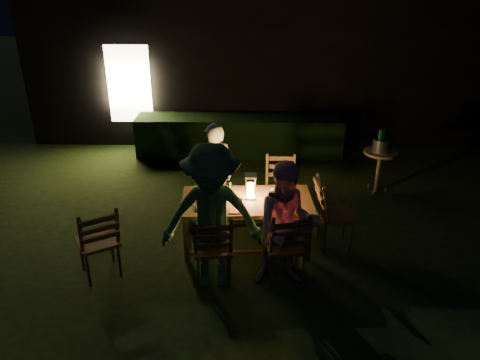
{
  "coord_description": "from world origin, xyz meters",
  "views": [
    {
      "loc": [
        -0.27,
        -5.37,
        3.71
      ],
      "look_at": [
        -0.41,
        0.52,
        0.92
      ],
      "focal_mm": 35.0,
      "sensor_mm": 36.0,
      "label": 1
    }
  ],
  "objects_px": {
    "chair_end": "(334,225)",
    "side_table": "(380,156)",
    "person_opp_right": "(287,226)",
    "bottle_table": "(228,191)",
    "chair_far_right": "(280,201)",
    "lantern": "(250,188)",
    "chair_spare": "(100,253)",
    "bottle_bucket_a": "(380,143)",
    "ice_bucket": "(382,145)",
    "chair_far_left": "(216,202)",
    "dining_table": "(247,204)",
    "chair_near_right": "(285,257)",
    "person_house_side": "(215,172)",
    "chair_near_left": "(213,259)",
    "person_opp_left": "(212,218)",
    "bottle_bucket_b": "(384,142)"
  },
  "relations": [
    {
      "from": "chair_far_right",
      "to": "person_house_side",
      "type": "height_order",
      "value": "person_house_side"
    },
    {
      "from": "side_table",
      "to": "lantern",
      "type": "bearing_deg",
      "value": -141.82
    },
    {
      "from": "chair_near_left",
      "to": "chair_end",
      "type": "bearing_deg",
      "value": 21.03
    },
    {
      "from": "chair_far_right",
      "to": "lantern",
      "type": "height_order",
      "value": "lantern"
    },
    {
      "from": "dining_table",
      "to": "chair_near_left",
      "type": "height_order",
      "value": "chair_near_left"
    },
    {
      "from": "chair_far_left",
      "to": "bottle_table",
      "type": "bearing_deg",
      "value": 101.16
    },
    {
      "from": "chair_spare",
      "to": "bottle_table",
      "type": "distance_m",
      "value": 1.84
    },
    {
      "from": "chair_near_right",
      "to": "lantern",
      "type": "relative_size",
      "value": 3.08
    },
    {
      "from": "chair_near_right",
      "to": "person_opp_left",
      "type": "height_order",
      "value": "person_opp_left"
    },
    {
      "from": "chair_end",
      "to": "lantern",
      "type": "xyz_separation_m",
      "value": [
        -1.18,
        -0.01,
        0.57
      ]
    },
    {
      "from": "chair_far_left",
      "to": "ice_bucket",
      "type": "relative_size",
      "value": 3.4
    },
    {
      "from": "person_opp_right",
      "to": "side_table",
      "type": "xyz_separation_m",
      "value": [
        1.76,
        2.58,
        -0.15
      ]
    },
    {
      "from": "chair_far_left",
      "to": "dining_table",
      "type": "bearing_deg",
      "value": 116.87
    },
    {
      "from": "person_house_side",
      "to": "bottle_bucket_b",
      "type": "relative_size",
      "value": 4.91
    },
    {
      "from": "chair_near_left",
      "to": "chair_near_right",
      "type": "xyz_separation_m",
      "value": [
        0.9,
        0.05,
        0.01
      ]
    },
    {
      "from": "person_opp_right",
      "to": "person_opp_left",
      "type": "xyz_separation_m",
      "value": [
        -0.9,
        -0.05,
        0.12
      ]
    },
    {
      "from": "bottle_table",
      "to": "chair_near_left",
      "type": "bearing_deg",
      "value": -101.46
    },
    {
      "from": "chair_near_right",
      "to": "bottle_bucket_a",
      "type": "bearing_deg",
      "value": 46.91
    },
    {
      "from": "dining_table",
      "to": "chair_far_right",
      "type": "distance_m",
      "value": 1.01
    },
    {
      "from": "chair_far_right",
      "to": "chair_end",
      "type": "xyz_separation_m",
      "value": [
        0.72,
        -0.74,
        0.01
      ]
    },
    {
      "from": "person_opp_right",
      "to": "ice_bucket",
      "type": "bearing_deg",
      "value": 52.75
    },
    {
      "from": "chair_far_left",
      "to": "side_table",
      "type": "relative_size",
      "value": 1.34
    },
    {
      "from": "bottle_bucket_b",
      "to": "chair_end",
      "type": "bearing_deg",
      "value": -121.38
    },
    {
      "from": "person_opp_right",
      "to": "lantern",
      "type": "bearing_deg",
      "value": 114.69
    },
    {
      "from": "person_house_side",
      "to": "bottle_bucket_a",
      "type": "xyz_separation_m",
      "value": [
        2.69,
        0.95,
        0.13
      ]
    },
    {
      "from": "chair_near_left",
      "to": "person_house_side",
      "type": "height_order",
      "value": "person_house_side"
    },
    {
      "from": "chair_far_left",
      "to": "side_table",
      "type": "bearing_deg",
      "value": -165.7
    },
    {
      "from": "chair_near_left",
      "to": "side_table",
      "type": "xyz_separation_m",
      "value": [
        2.66,
        2.58,
        0.35
      ]
    },
    {
      "from": "ice_bucket",
      "to": "lantern",
      "type": "bearing_deg",
      "value": -141.82
    },
    {
      "from": "person_opp_left",
      "to": "ice_bucket",
      "type": "xyz_separation_m",
      "value": [
        2.66,
        2.63,
        -0.07
      ]
    },
    {
      "from": "chair_spare",
      "to": "bottle_bucket_a",
      "type": "distance_m",
      "value": 4.78
    },
    {
      "from": "bottle_table",
      "to": "ice_bucket",
      "type": "bearing_deg",
      "value": 35.72
    },
    {
      "from": "chair_end",
      "to": "chair_spare",
      "type": "relative_size",
      "value": 0.99
    },
    {
      "from": "chair_end",
      "to": "side_table",
      "type": "relative_size",
      "value": 1.41
    },
    {
      "from": "chair_far_right",
      "to": "ice_bucket",
      "type": "height_order",
      "value": "chair_far_right"
    },
    {
      "from": "person_opp_right",
      "to": "bottle_table",
      "type": "distance_m",
      "value": 1.08
    },
    {
      "from": "chair_far_left",
      "to": "chair_spare",
      "type": "height_order",
      "value": "chair_spare"
    },
    {
      "from": "bottle_table",
      "to": "side_table",
      "type": "height_order",
      "value": "bottle_table"
    },
    {
      "from": "ice_bucket",
      "to": "bottle_bucket_b",
      "type": "xyz_separation_m",
      "value": [
        0.05,
        0.04,
        0.05
      ]
    },
    {
      "from": "chair_spare",
      "to": "ice_bucket",
      "type": "relative_size",
      "value": 3.6
    },
    {
      "from": "person_house_side",
      "to": "chair_end",
      "type": "bearing_deg",
      "value": 153.95
    },
    {
      "from": "chair_far_left",
      "to": "bottle_table",
      "type": "distance_m",
      "value": 0.98
    },
    {
      "from": "chair_far_right",
      "to": "ice_bucket",
      "type": "distance_m",
      "value": 2.08
    },
    {
      "from": "chair_near_left",
      "to": "person_opp_left",
      "type": "distance_m",
      "value": 0.62
    },
    {
      "from": "dining_table",
      "to": "bottle_bucket_b",
      "type": "bearing_deg",
      "value": 35.45
    },
    {
      "from": "bottle_bucket_b",
      "to": "bottle_bucket_a",
      "type": "bearing_deg",
      "value": -141.34
    },
    {
      "from": "chair_far_right",
      "to": "lantern",
      "type": "distance_m",
      "value": 1.06
    },
    {
      "from": "person_house_side",
      "to": "person_opp_left",
      "type": "height_order",
      "value": "person_opp_left"
    },
    {
      "from": "chair_near_right",
      "to": "chair_end",
      "type": "relative_size",
      "value": 1.01
    },
    {
      "from": "person_opp_right",
      "to": "bottle_table",
      "type": "xyz_separation_m",
      "value": [
        -0.74,
        0.78,
        0.07
      ]
    }
  ]
}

